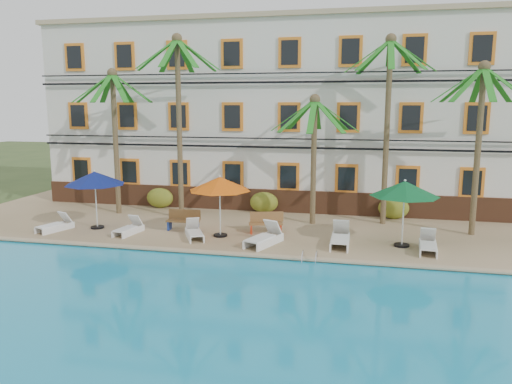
% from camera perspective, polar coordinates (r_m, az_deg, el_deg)
% --- Properties ---
extents(ground, '(100.00, 100.00, 0.00)m').
position_cam_1_polar(ground, '(20.29, -3.62, -6.96)').
color(ground, '#384C23').
rests_on(ground, ground).
extents(pool_deck, '(30.00, 12.00, 0.25)m').
position_cam_1_polar(pool_deck, '(24.93, -0.44, -3.40)').
color(pool_deck, tan).
rests_on(pool_deck, ground).
extents(swimming_pool, '(26.00, 12.00, 0.20)m').
position_cam_1_polar(swimming_pool, '(14.10, -11.76, -14.64)').
color(swimming_pool, '#1994BF').
rests_on(swimming_pool, ground).
extents(pool_coping, '(30.00, 0.35, 0.06)m').
position_cam_1_polar(pool_coping, '(19.39, -4.37, -6.93)').
color(pool_coping, tan).
rests_on(pool_coping, pool_deck).
extents(hotel_building, '(25.40, 6.44, 10.22)m').
position_cam_1_polar(hotel_building, '(29.12, 1.76, 8.98)').
color(hotel_building, silver).
rests_on(hotel_building, pool_deck).
extents(palm_a, '(4.09, 4.09, 7.44)m').
position_cam_1_polar(palm_a, '(26.68, -15.86, 7.78)').
color(palm_a, brown).
rests_on(palm_a, pool_deck).
extents(palm_b, '(4.09, 4.09, 8.97)m').
position_cam_1_polar(palm_b, '(24.72, -8.83, 9.92)').
color(palm_b, brown).
rests_on(palm_b, pool_deck).
extents(palm_c, '(4.09, 4.09, 6.12)m').
position_cam_1_polar(palm_c, '(23.56, 6.65, 5.92)').
color(palm_c, brown).
rests_on(palm_c, pool_deck).
extents(palm_d, '(4.09, 4.09, 8.81)m').
position_cam_1_polar(palm_d, '(24.12, 14.85, 9.49)').
color(palm_d, brown).
rests_on(palm_d, pool_deck).
extents(palm_e, '(4.09, 4.09, 7.46)m').
position_cam_1_polar(palm_e, '(23.33, 24.21, 7.02)').
color(palm_e, brown).
rests_on(palm_e, pool_deck).
extents(shrub_left, '(1.50, 0.90, 1.10)m').
position_cam_1_polar(shrub_left, '(28.00, -10.92, -0.67)').
color(shrub_left, '#2A5F1B').
rests_on(shrub_left, pool_deck).
extents(shrub_mid, '(1.50, 0.90, 1.10)m').
position_cam_1_polar(shrub_mid, '(26.26, 0.92, -1.20)').
color(shrub_mid, '#2A5F1B').
rests_on(shrub_mid, pool_deck).
extents(shrub_right, '(1.50, 0.90, 1.10)m').
position_cam_1_polar(shrub_right, '(25.79, 15.45, -1.78)').
color(shrub_right, '#2A5F1B').
rests_on(shrub_right, pool_deck).
extents(umbrella_blue, '(2.73, 2.73, 2.72)m').
position_cam_1_polar(umbrella_blue, '(23.84, -17.95, 1.48)').
color(umbrella_blue, black).
rests_on(umbrella_blue, pool_deck).
extents(umbrella_red, '(2.69, 2.69, 2.69)m').
position_cam_1_polar(umbrella_red, '(21.34, -4.16, 0.90)').
color(umbrella_red, black).
rests_on(umbrella_red, pool_deck).
extents(umbrella_green, '(2.75, 2.75, 2.75)m').
position_cam_1_polar(umbrella_green, '(20.61, 16.62, 0.32)').
color(umbrella_green, black).
rests_on(umbrella_green, pool_deck).
extents(lounger_a, '(1.12, 1.80, 0.80)m').
position_cam_1_polar(lounger_a, '(24.41, -21.95, -3.51)').
color(lounger_a, white).
rests_on(lounger_a, pool_deck).
extents(lounger_b, '(0.83, 1.72, 0.78)m').
position_cam_1_polar(lounger_b, '(22.80, -14.34, -4.03)').
color(lounger_b, white).
rests_on(lounger_b, pool_deck).
extents(lounger_c, '(1.33, 1.81, 0.81)m').
position_cam_1_polar(lounger_c, '(21.59, -7.07, -4.56)').
color(lounger_c, white).
rests_on(lounger_c, pool_deck).
extents(lounger_d, '(1.40, 2.14, 0.95)m').
position_cam_1_polar(lounger_d, '(20.42, 0.95, -5.21)').
color(lounger_d, white).
rests_on(lounger_d, pool_deck).
extents(lounger_e, '(0.74, 2.04, 0.96)m').
position_cam_1_polar(lounger_e, '(20.60, 9.61, -5.20)').
color(lounger_e, white).
rests_on(lounger_e, pool_deck).
extents(lounger_f, '(0.79, 1.86, 0.86)m').
position_cam_1_polar(lounger_f, '(20.62, 19.06, -5.71)').
color(lounger_f, white).
rests_on(lounger_f, pool_deck).
extents(bench_left, '(1.52, 0.54, 0.93)m').
position_cam_1_polar(bench_left, '(22.98, -8.28, -3.16)').
color(bench_left, olive).
rests_on(bench_left, pool_deck).
extents(bench_right, '(1.57, 0.85, 0.93)m').
position_cam_1_polar(bench_right, '(22.25, 1.11, -3.49)').
color(bench_right, olive).
rests_on(bench_right, pool_deck).
extents(pool_ladder, '(0.54, 0.74, 0.74)m').
position_cam_1_polar(pool_ladder, '(18.62, 6.14, -7.78)').
color(pool_ladder, silver).
rests_on(pool_ladder, ground).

